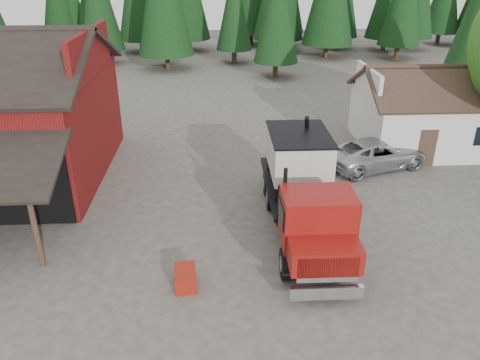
{
  "coord_description": "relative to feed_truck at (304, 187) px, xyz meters",
  "views": [
    {
      "loc": [
        0.73,
        -11.93,
        9.99
      ],
      "look_at": [
        1.58,
        5.03,
        1.8
      ],
      "focal_mm": 35.0,
      "sensor_mm": 36.0,
      "label": 1
    }
  ],
  "objects": [
    {
      "name": "ground",
      "position": [
        -4.01,
        -4.03,
        -1.93
      ],
      "size": [
        120.0,
        120.0,
        0.0
      ],
      "primitive_type": "plane",
      "color": "#4C473C",
      "rests_on": "ground"
    },
    {
      "name": "farmhouse",
      "position": [
        8.99,
        8.97,
        -0.26
      ],
      "size": [
        8.6,
        6.42,
        4.65
      ],
      "color": "silver",
      "rests_on": "ground"
    },
    {
      "name": "conifer_backdrop",
      "position": [
        -4.01,
        37.97,
        -1.93
      ],
      "size": [
        76.0,
        16.0,
        16.0
      ],
      "primitive_type": null,
      "color": "black",
      "rests_on": "ground"
    },
    {
      "name": "near_pine_b",
      "position": [
        1.99,
        25.97,
        3.96
      ],
      "size": [
        3.96,
        3.96,
        10.4
      ],
      "color": "#382619",
      "rests_on": "ground"
    },
    {
      "name": "feed_truck",
      "position": [
        0.0,
        0.0,
        0.0
      ],
      "size": [
        2.7,
        9.13,
        4.12
      ],
      "rotation": [
        0.0,
        0.0,
        -0.0
      ],
      "color": "black",
      "rests_on": "ground"
    },
    {
      "name": "silver_car",
      "position": [
        4.87,
        5.97,
        -1.17
      ],
      "size": [
        5.96,
        4.11,
        1.51
      ],
      "primitive_type": "imported",
      "rotation": [
        0.0,
        0.0,
        1.89
      ],
      "color": "#B6B8BE",
      "rests_on": "ground"
    },
    {
      "name": "equip_box",
      "position": [
        -4.46,
        -3.3,
        -1.63
      ],
      "size": [
        0.81,
        1.16,
        0.6
      ],
      "primitive_type": "cube",
      "rotation": [
        0.0,
        0.0,
        0.1
      ],
      "color": "maroon",
      "rests_on": "ground"
    }
  ]
}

